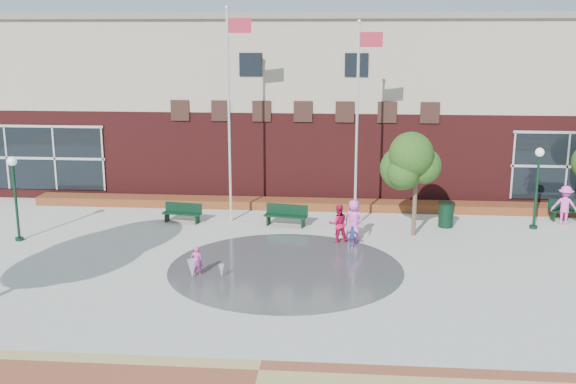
# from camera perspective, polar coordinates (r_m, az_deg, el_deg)

# --- Properties ---
(ground) EXTENTS (120.00, 120.00, 0.00)m
(ground) POSITION_cam_1_polar(r_m,az_deg,el_deg) (21.47, -0.92, -9.22)
(ground) COLOR #666056
(ground) RESTS_ON ground
(plaza_concrete) EXTENTS (46.00, 18.00, 0.01)m
(plaza_concrete) POSITION_cam_1_polar(r_m,az_deg,el_deg) (25.20, -0.00, -5.76)
(plaza_concrete) COLOR #A8A8A0
(plaza_concrete) RESTS_ON ground
(splash_pad) EXTENTS (8.40, 8.40, 0.01)m
(splash_pad) POSITION_cam_1_polar(r_m,az_deg,el_deg) (24.26, -0.20, -6.52)
(splash_pad) COLOR #383A3D
(splash_pad) RESTS_ON ground
(library_building) EXTENTS (44.40, 10.40, 9.20)m
(library_building) POSITION_cam_1_polar(r_m,az_deg,el_deg) (37.45, 1.77, 7.76)
(library_building) COLOR #481515
(library_building) RESTS_ON ground
(flower_bed) EXTENTS (26.00, 1.20, 0.40)m
(flower_bed) POSITION_cam_1_polar(r_m,az_deg,el_deg) (32.46, 1.14, -1.42)
(flower_bed) COLOR #A20B18
(flower_bed) RESTS_ON ground
(flagpole_left) EXTENTS (1.09, 0.26, 9.38)m
(flagpole_left) POSITION_cam_1_polar(r_m,az_deg,el_deg) (29.43, -4.93, 7.36)
(flagpole_left) COLOR white
(flagpole_left) RESTS_ON ground
(flagpole_right) EXTENTS (1.07, 0.27, 8.79)m
(flagpole_right) POSITION_cam_1_polar(r_m,az_deg,el_deg) (28.61, 5.98, 6.55)
(flagpole_right) COLOR white
(flagpole_right) RESTS_ON ground
(lamp_left) EXTENTS (0.37, 0.37, 3.48)m
(lamp_left) POSITION_cam_1_polar(r_m,az_deg,el_deg) (29.02, -22.13, 0.23)
(lamp_left) COLOR black
(lamp_left) RESTS_ON ground
(lamp_right) EXTENTS (0.37, 0.37, 3.54)m
(lamp_right) POSITION_cam_1_polar(r_m,az_deg,el_deg) (30.48, 20.36, 1.03)
(lamp_right) COLOR black
(lamp_right) RESTS_ON ground
(bench_left) EXTENTS (1.79, 0.75, 0.87)m
(bench_left) POSITION_cam_1_polar(r_m,az_deg,el_deg) (30.35, -8.94, -2.07)
(bench_left) COLOR black
(bench_left) RESTS_ON ground
(bench_mid) EXTENTS (1.94, 0.86, 0.95)m
(bench_mid) POSITION_cam_1_polar(r_m,az_deg,el_deg) (29.44, -0.19, -2.34)
(bench_mid) COLOR black
(bench_mid) RESTS_ON ground
(bench_right) EXTENTS (1.93, 0.62, 0.96)m
(bench_right) POSITION_cam_1_polar(r_m,az_deg,el_deg) (32.82, 22.80, -1.75)
(bench_right) COLOR black
(bench_right) RESTS_ON ground
(trash_can) EXTENTS (0.68, 0.68, 1.12)m
(trash_can) POSITION_cam_1_polar(r_m,az_deg,el_deg) (30.00, 13.23, -1.88)
(trash_can) COLOR black
(trash_can) RESTS_ON ground
(tree_mid) EXTENTS (2.54, 2.54, 4.29)m
(tree_mid) POSITION_cam_1_polar(r_m,az_deg,el_deg) (27.89, 10.82, 2.50)
(tree_mid) COLOR #473728
(tree_mid) RESTS_ON ground
(water_jet_a) EXTENTS (0.34, 0.34, 0.66)m
(water_jet_a) POSITION_cam_1_polar(r_m,az_deg,el_deg) (23.53, -8.09, -7.31)
(water_jet_a) COLOR white
(water_jet_a) RESTS_ON ground
(water_jet_b) EXTENTS (0.20, 0.20, 0.46)m
(water_jet_b) POSITION_cam_1_polar(r_m,az_deg,el_deg) (23.48, -5.63, -7.28)
(water_jet_b) COLOR white
(water_jet_b) RESTS_ON ground
(child_splash) EXTENTS (0.44, 0.33, 1.09)m
(child_splash) POSITION_cam_1_polar(r_m,az_deg,el_deg) (23.61, -7.73, -5.82)
(child_splash) COLOR #CD4098
(child_splash) RESTS_ON ground
(adult_red) EXTENTS (0.90, 0.79, 1.59)m
(adult_red) POSITION_cam_1_polar(r_m,az_deg,el_deg) (27.07, 4.28, -2.69)
(adult_red) COLOR #C00F3E
(adult_red) RESTS_ON ground
(adult_pink) EXTENTS (0.98, 0.85, 1.70)m
(adult_pink) POSITION_cam_1_polar(r_m,az_deg,el_deg) (27.39, 5.58, -2.41)
(adult_pink) COLOR #E953C3
(adult_pink) RESTS_ON ground
(child_blue) EXTENTS (0.55, 0.30, 0.89)m
(child_blue) POSITION_cam_1_polar(r_m,az_deg,el_deg) (26.58, 5.47, -3.80)
(child_blue) COLOR #2E5BA5
(child_blue) RESTS_ON ground
(person_bench) EXTENTS (1.29, 1.02, 1.76)m
(person_bench) POSITION_cam_1_polar(r_m,az_deg,el_deg) (31.91, 22.40, -1.06)
(person_bench) COLOR #EA4CBD
(person_bench) RESTS_ON ground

